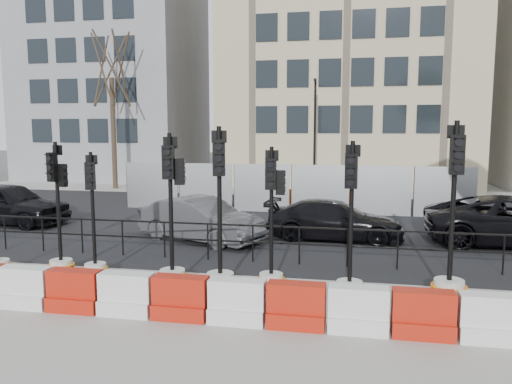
% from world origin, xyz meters
% --- Properties ---
extents(ground, '(120.00, 120.00, 0.00)m').
position_xyz_m(ground, '(0.00, 0.00, 0.00)').
color(ground, '#51514C').
rests_on(ground, ground).
extents(sidewalk_near, '(40.00, 6.00, 0.02)m').
position_xyz_m(sidewalk_near, '(0.00, -3.00, 0.01)').
color(sidewalk_near, gray).
rests_on(sidewalk_near, ground).
extents(road, '(40.00, 14.00, 0.03)m').
position_xyz_m(road, '(0.00, 7.00, 0.01)').
color(road, black).
rests_on(road, ground).
extents(sidewalk_far, '(40.00, 4.00, 0.02)m').
position_xyz_m(sidewalk_far, '(0.00, 16.00, 0.01)').
color(sidewalk_far, gray).
rests_on(sidewalk_far, ground).
extents(building_grey, '(11.00, 9.06, 14.00)m').
position_xyz_m(building_grey, '(-14.00, 21.99, 7.00)').
color(building_grey, gray).
rests_on(building_grey, ground).
extents(building_cream, '(15.00, 10.06, 18.00)m').
position_xyz_m(building_cream, '(2.00, 21.99, 9.00)').
color(building_cream, tan).
rests_on(building_cream, ground).
extents(kerb_railing, '(18.00, 0.04, 1.00)m').
position_xyz_m(kerb_railing, '(0.00, 1.20, 0.69)').
color(kerb_railing, black).
rests_on(kerb_railing, ground).
extents(heras_fencing, '(14.33, 1.72, 2.00)m').
position_xyz_m(heras_fencing, '(0.57, 9.86, 0.65)').
color(heras_fencing, '#9A9CA2').
rests_on(heras_fencing, ground).
extents(lamp_post_far, '(0.12, 0.56, 6.00)m').
position_xyz_m(lamp_post_far, '(0.50, 14.98, 3.22)').
color(lamp_post_far, black).
rests_on(lamp_post_far, ground).
extents(tree_bare_far, '(2.00, 2.00, 9.00)m').
position_xyz_m(tree_bare_far, '(-11.00, 15.50, 6.65)').
color(tree_bare_far, '#473828').
rests_on(tree_bare_far, ground).
extents(barrier_row, '(14.65, 0.50, 0.80)m').
position_xyz_m(barrier_row, '(0.00, -2.80, 0.37)').
color(barrier_row, red).
rests_on(barrier_row, ground).
extents(traffic_signal_b, '(0.62, 0.62, 3.15)m').
position_xyz_m(traffic_signal_b, '(-4.21, -0.77, 0.75)').
color(traffic_signal_b, white).
rests_on(traffic_signal_b, ground).
extents(traffic_signal_c, '(0.58, 0.58, 2.93)m').
position_xyz_m(traffic_signal_c, '(-3.31, -0.82, 0.60)').
color(traffic_signal_c, white).
rests_on(traffic_signal_c, ground).
extents(traffic_signal_d, '(0.66, 0.66, 3.35)m').
position_xyz_m(traffic_signal_d, '(-1.31, -1.13, 0.80)').
color(traffic_signal_d, white).
rests_on(traffic_signal_d, ground).
extents(traffic_signal_e, '(0.69, 0.69, 3.49)m').
position_xyz_m(traffic_signal_e, '(-0.21, -1.23, 0.72)').
color(traffic_signal_e, white).
rests_on(traffic_signal_e, ground).
extents(traffic_signal_f, '(0.61, 0.61, 3.07)m').
position_xyz_m(traffic_signal_f, '(0.83, -0.89, 0.73)').
color(traffic_signal_f, white).
rests_on(traffic_signal_f, ground).
extents(traffic_signal_g, '(0.63, 0.63, 3.21)m').
position_xyz_m(traffic_signal_g, '(2.47, -1.18, 0.66)').
color(traffic_signal_g, white).
rests_on(traffic_signal_g, ground).
extents(traffic_signal_h, '(0.71, 0.71, 3.60)m').
position_xyz_m(traffic_signal_h, '(4.43, -0.86, 0.74)').
color(traffic_signal_h, white).
rests_on(traffic_signal_h, ground).
extents(car_a, '(2.51, 4.81, 1.54)m').
position_xyz_m(car_a, '(-9.70, 4.59, 0.77)').
color(car_a, black).
rests_on(car_a, ground).
extents(car_b, '(4.38, 5.12, 1.35)m').
position_xyz_m(car_b, '(-2.06, 3.34, 0.67)').
color(car_b, '#46464A').
rests_on(car_b, ground).
extents(car_c, '(2.25, 4.46, 1.23)m').
position_xyz_m(car_c, '(1.96, 4.37, 0.62)').
color(car_c, black).
rests_on(car_c, ground).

